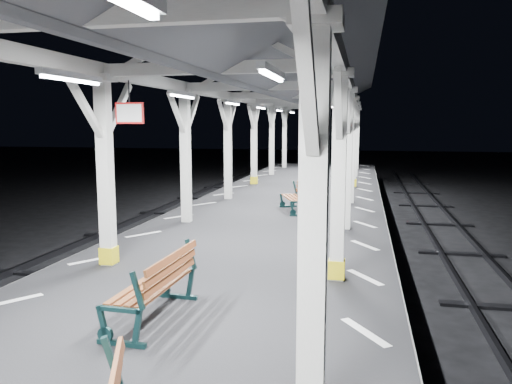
% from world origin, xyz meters
% --- Properties ---
extents(platform, '(6.00, 50.00, 1.00)m').
position_xyz_m(platform, '(0.00, 0.00, 0.50)').
color(platform, black).
rests_on(platform, ground).
extents(hazard_stripes_left, '(1.00, 48.00, 0.01)m').
position_xyz_m(hazard_stripes_left, '(-2.45, 0.00, 1.00)').
color(hazard_stripes_left, silver).
rests_on(hazard_stripes_left, platform).
extents(hazard_stripes_right, '(1.00, 48.00, 0.01)m').
position_xyz_m(hazard_stripes_right, '(2.45, 0.00, 1.00)').
color(hazard_stripes_right, silver).
rests_on(hazard_stripes_right, platform).
extents(canopy, '(5.40, 49.00, 4.65)m').
position_xyz_m(canopy, '(0.00, -0.02, 4.56)').
color(canopy, silver).
rests_on(canopy, platform).
extents(bench_mid, '(0.68, 1.67, 0.90)m').
position_xyz_m(bench_mid, '(-0.12, -0.17, 1.48)').
color(bench_mid, '#112E2F').
rests_on(bench_mid, platform).
extents(bench_far, '(1.03, 1.59, 0.81)m').
position_xyz_m(bench_far, '(0.54, 8.10, 1.43)').
color(bench_far, '#112E2F').
rests_on(bench_far, platform).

